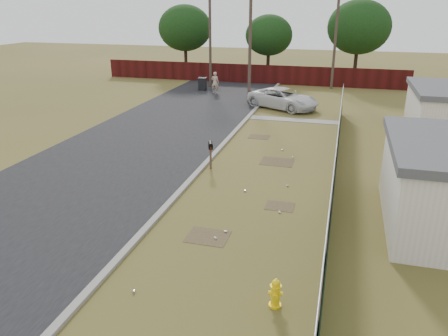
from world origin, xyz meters
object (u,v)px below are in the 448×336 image
(pedestrian, at_px, (215,83))
(trash_bin, at_px, (202,84))
(mailbox, at_px, (211,148))
(pickup_truck, at_px, (283,98))
(fire_hydrant, at_px, (275,294))

(pedestrian, xyz_separation_m, trash_bin, (-1.50, 1.04, -0.35))
(mailbox, height_order, pickup_truck, pickup_truck)
(pickup_truck, height_order, pedestrian, pedestrian)
(fire_hydrant, relative_size, pickup_truck, 0.15)
(mailbox, bearing_deg, trash_bin, 109.21)
(pedestrian, bearing_deg, trash_bin, -31.41)
(fire_hydrant, relative_size, trash_bin, 0.74)
(pickup_truck, relative_size, pedestrian, 2.91)
(fire_hydrant, xyz_separation_m, trash_bin, (-11.17, 28.12, 0.19))
(trash_bin, bearing_deg, fire_hydrant, -68.33)
(pedestrian, distance_m, trash_bin, 1.86)
(fire_hydrant, distance_m, trash_bin, 30.26)
(fire_hydrant, relative_size, mailbox, 0.63)
(pickup_truck, relative_size, trash_bin, 4.78)
(pickup_truck, bearing_deg, fire_hydrant, -145.12)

